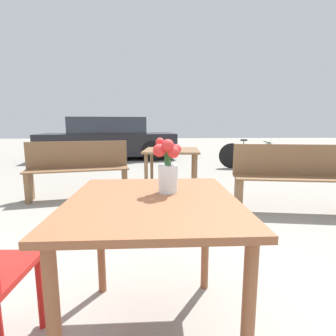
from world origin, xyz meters
TOP-DOWN VIEW (x-y plane):
  - ground_plane at (0.00, 0.00)m, footprint 40.00×40.00m
  - table_front at (0.00, 0.00)m, footprint 0.81×0.92m
  - flower_vase at (0.08, 0.10)m, footprint 0.15×0.14m
  - bench_near at (1.76, 1.96)m, footprint 1.50×0.58m
  - bench_middle at (-1.14, 2.75)m, footprint 1.52×0.66m
  - table_back at (0.27, 2.70)m, footprint 0.89×0.92m
  - bicycle at (2.43, 5.25)m, footprint 1.55×0.44m
  - parked_car at (-1.46, 7.37)m, footprint 4.37×2.22m

SIDE VIEW (x-z plane):
  - ground_plane at x=0.00m, z-range 0.00..0.00m
  - bicycle at x=2.43m, z-range -0.03..0.70m
  - bench_near at x=1.76m, z-range 0.03..0.88m
  - bench_middle at x=-1.14m, z-range 0.03..0.88m
  - table_back at x=0.27m, z-range 0.26..0.99m
  - parked_car at x=-1.46m, z-range -0.03..1.29m
  - table_front at x=0.00m, z-range 0.27..1.02m
  - flower_vase at x=0.08m, z-range 0.73..1.02m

